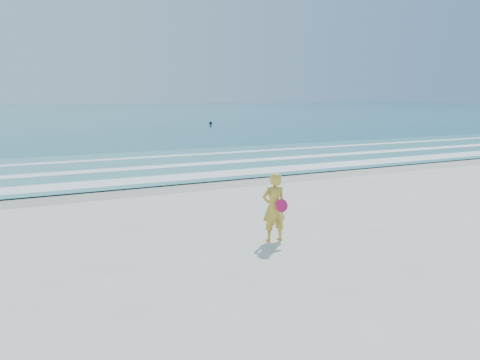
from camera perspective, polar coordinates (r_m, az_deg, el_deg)
name	(u,v)px	position (r m, az deg, el deg)	size (l,w,h in m)	color
ground	(316,280)	(7.99, 9.22, -11.99)	(400.00, 400.00, 0.00)	silver
wet_sand	(157,187)	(15.88, -10.05, -0.88)	(400.00, 2.40, 0.00)	#B2A893
ocean	(27,111)	(111.10, -24.52, 7.68)	(400.00, 190.00, 0.04)	#19727F
shallow	(123,166)	(20.66, -14.03, 1.62)	(400.00, 10.00, 0.01)	#59B7AD
foam_near	(147,180)	(17.10, -11.30, 0.03)	(400.00, 1.40, 0.01)	white
foam_mid	(128,169)	(19.88, -13.53, 1.34)	(400.00, 0.90, 0.01)	white
foam_far	(111,159)	(23.08, -15.40, 2.44)	(400.00, 0.60, 0.01)	white
buoy	(211,123)	(50.70, -3.60, 6.96)	(0.35, 0.35, 0.35)	black
woman	(274,207)	(9.76, 4.16, -3.32)	(0.55, 0.41, 1.45)	gold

